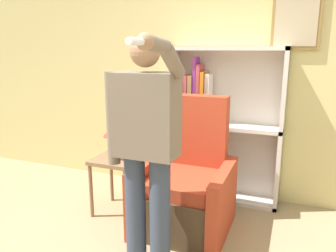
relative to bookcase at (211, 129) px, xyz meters
name	(u,v)px	position (x,y,z in m)	size (l,w,h in m)	color
wall_back	(238,70)	(0.23, 0.16, 0.63)	(8.00, 0.11, 2.80)	#DBCC84
bookcase	(211,129)	(0.00, 0.00, 0.00)	(1.19, 0.28, 1.65)	silver
armchair	(187,188)	(-0.04, -0.70, -0.41)	(0.81, 0.82, 1.20)	#4C3823
person_standing	(146,145)	(-0.11, -1.43, 0.20)	(0.58, 0.78, 1.70)	#384256
side_table	(117,167)	(-0.77, -0.71, -0.30)	(0.44, 0.44, 0.58)	#846647
table_lamp	(116,132)	(-0.77, -0.71, 0.06)	(0.25, 0.25, 0.36)	gold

